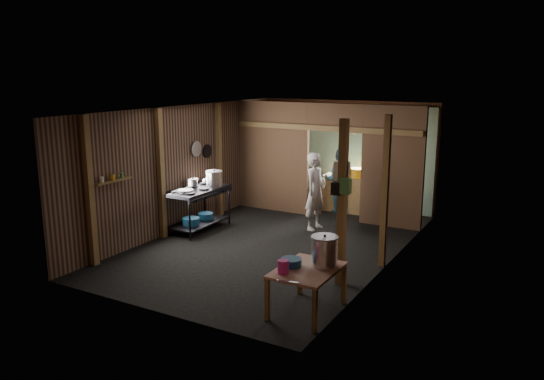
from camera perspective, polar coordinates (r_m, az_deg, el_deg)
The scene contains 43 objects.
floor at distance 10.46m, azimuth 0.54°, elevation -5.68°, with size 4.50×7.00×0.00m, color black.
ceiling at distance 9.96m, azimuth 0.57°, elevation 8.68°, with size 4.50×7.00×0.00m, color #413D39.
wall_back at distance 13.26m, azimuth 7.88°, elevation 3.89°, with size 4.50×0.00×2.60m, color brown.
wall_front at distance 7.34m, azimuth -12.75°, elevation -3.39°, with size 4.50×0.00×2.60m, color brown.
wall_left at distance 11.37m, azimuth -9.44°, elevation 2.39°, with size 0.00×7.00×2.60m, color brown.
wall_right at distance 9.28m, azimuth 12.82°, elevation -0.05°, with size 0.00×7.00×2.60m, color brown.
partition_left at distance 12.66m, azimuth 0.10°, elevation 3.60°, with size 1.85×0.10×2.60m, color brown.
partition_right at distance 11.54m, azimuth 12.77°, elevation 2.40°, with size 1.35×0.10×2.60m, color brown.
partition_header at distance 11.85m, azimuth 6.82°, elevation 7.77°, with size 1.30×0.10×0.60m, color brown.
turquoise_panel at distance 13.21m, azimuth 7.78°, elevation 3.65°, with size 4.40×0.06×2.50m, color #7FAFA8.
back_counter at distance 12.81m, azimuth 8.10°, elevation -0.40°, with size 1.20×0.50×0.85m, color olive.
wall_clock at distance 13.00m, azimuth 8.83°, elevation 6.36°, with size 0.20×0.20×0.03m, color white.
post_left_a at distance 9.47m, azimuth -18.96°, elevation -0.17°, with size 0.10×0.12×2.60m, color olive.
post_left_b at distance 10.72m, azimuth -11.82°, elevation 1.68°, with size 0.10×0.12×2.60m, color olive.
post_left_c at distance 12.27m, azimuth -5.69°, elevation 3.25°, with size 0.10×0.12×2.60m, color olive.
post_right at distance 9.11m, azimuth 12.04°, elevation -0.24°, with size 0.10×0.12×2.60m, color olive.
post_free at distance 8.21m, azimuth 7.52°, elevation -1.49°, with size 0.12×0.12×2.60m, color olive.
cross_beam at distance 11.93m, azimuth 5.58°, elevation 6.62°, with size 4.40×0.12×0.12m, color olive.
pan_lid_big at distance 11.60m, azimuth -8.12°, elevation 4.39°, with size 0.34×0.34×0.03m, color gray.
pan_lid_small at distance 11.93m, azimuth -6.94°, elevation 4.17°, with size 0.30×0.30×0.03m, color black.
wall_shelf at distance 9.76m, azimuth -16.71°, elevation 0.95°, with size 0.14×0.80×0.03m, color olive.
jar_white at distance 9.58m, azimuth -17.80°, elevation 1.06°, with size 0.07×0.07×0.10m, color white.
jar_yellow at distance 9.75m, azimuth -16.73°, elevation 1.32°, with size 0.08×0.08×0.10m, color orange.
jar_green at distance 9.90m, azimuth -15.82°, elevation 1.54°, with size 0.06×0.06×0.10m, color #459148.
bag_white at distance 8.20m, azimuth 7.50°, elevation 1.93°, with size 0.22×0.15×0.32m, color white.
bag_green at distance 8.06m, azimuth 7.88°, elevation 0.43°, with size 0.16×0.12×0.24m, color #459148.
bag_black at distance 8.10m, azimuth 6.90°, elevation 0.17°, with size 0.14×0.10×0.20m, color black.
gas_range at distance 11.29m, azimuth -7.95°, elevation -2.07°, with size 0.78×1.51×0.89m, color black, non-canonical shape.
prep_table at distance 7.51m, azimuth 3.76°, elevation -10.68°, with size 0.78×1.07×0.63m, color tan, non-canonical shape.
stove_pot_large at distance 11.35m, azimuth -6.22°, elevation 1.18°, with size 0.35×0.35×0.35m, color silver, non-canonical shape.
stove_pot_med at distance 11.34m, azimuth -8.47°, elevation 0.71°, with size 0.23×0.23×0.20m, color silver, non-canonical shape.
stove_saucepan at distance 11.70m, azimuth -7.09°, elevation 0.96°, with size 0.15×0.15×0.10m, color silver.
frying_pan at distance 10.89m, azimuth -9.24°, elevation -0.10°, with size 0.32×0.54×0.07m, color gray, non-canonical shape.
blue_tub_front at distance 11.16m, azimuth -8.68°, elevation -3.33°, with size 0.35×0.35×0.15m, color navy.
blue_tub_back at distance 11.55m, azimuth -7.13°, elevation -2.77°, with size 0.33×0.33×0.13m, color navy.
stock_pot at distance 7.45m, azimuth 5.65°, elevation -6.61°, with size 0.38×0.38×0.45m, color silver, non-canonical shape.
wash_basin at distance 7.46m, azimuth 2.06°, elevation -7.76°, with size 0.30×0.30×0.11m, color navy.
pink_bucket at distance 7.20m, azimuth 1.21°, elevation -8.23°, with size 0.15×0.15×0.18m, color #BA2282.
knife at distance 6.95m, azimuth 1.71°, elevation -9.77°, with size 0.30×0.04×0.01m, color silver.
yellow_tub at distance 12.62m, azimuth 9.20°, elevation 1.83°, with size 0.38×0.38×0.21m, color orange.
red_cup at distance 12.84m, azimuth 6.72°, elevation 1.90°, with size 0.11×0.11×0.13m, color red.
cook at distance 11.19m, azimuth 4.70°, elevation -0.16°, with size 0.60×0.39×1.64m, color beige.
worker_back at distance 12.67m, azimuth 7.27°, elevation 1.04°, with size 0.74×0.58×1.53m, color #336074.
Camera 1 is at (4.78, -8.71, 3.29)m, focal length 35.11 mm.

